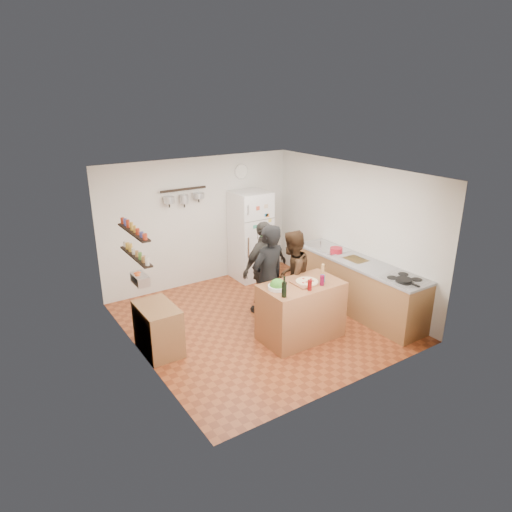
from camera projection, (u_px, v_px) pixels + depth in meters
room_shell at (246, 245)px, 7.54m from camera, size 4.20×4.20×4.20m
prep_island at (301, 311)px, 7.05m from camera, size 1.25×0.72×0.91m
pizza_board at (307, 283)px, 6.92m from camera, size 0.42×0.34×0.02m
pizza at (307, 281)px, 6.91m from camera, size 0.34×0.34×0.02m
salad_bowl at (277, 287)px, 6.71m from camera, size 0.28×0.28×0.06m
wine_bottle at (284, 290)px, 6.43m from camera, size 0.07×0.07×0.22m
wine_glass_near at (310, 285)px, 6.65m from camera, size 0.07×0.07×0.16m
wine_glass_far at (322, 280)px, 6.82m from camera, size 0.06×0.06×0.16m
pepper_mill at (323, 272)px, 7.14m from camera, size 0.05×0.05×0.17m
salt_canister at (322, 279)px, 6.93m from camera, size 0.07×0.07×0.12m
person_left at (268, 279)px, 7.12m from camera, size 0.71×0.53×1.78m
person_center at (292, 276)px, 7.51m from camera, size 0.91×0.80×1.56m
person_back at (265, 268)px, 7.76m from camera, size 1.01×0.56×1.64m
counter_run at (358, 286)px, 7.96m from camera, size 0.63×2.63×0.90m
stove_top at (404, 279)px, 7.05m from camera, size 0.60×0.62×0.02m
skillet at (404, 280)px, 6.94m from camera, size 0.25×0.25×0.05m
sink at (326, 248)px, 8.47m from camera, size 0.50×0.80×0.03m
cutting_board at (356, 260)px, 7.88m from camera, size 0.30×0.40×0.02m
red_bowl at (336, 250)px, 8.18m from camera, size 0.22×0.22×0.09m
fridge at (250, 236)px, 9.22m from camera, size 0.70×0.68×1.80m
wall_clock at (241, 171)px, 9.06m from camera, size 0.30×0.03×0.30m
spice_shelf_lower at (136, 256)px, 6.32m from camera, size 0.12×1.00×0.02m
spice_shelf_upper at (133, 232)px, 6.20m from camera, size 0.12×1.00×0.02m
produce_basket at (140, 279)px, 6.45m from camera, size 0.18×0.35×0.14m
side_table at (158, 329)px, 6.70m from camera, size 0.50×0.80×0.73m
pot_rack at (184, 189)px, 8.39m from camera, size 0.90×0.04×0.04m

